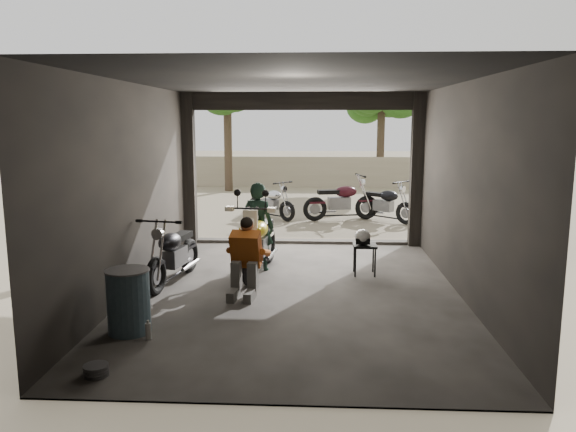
# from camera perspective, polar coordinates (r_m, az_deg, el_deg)

# --- Properties ---
(ground) EXTENTS (80.00, 80.00, 0.00)m
(ground) POSITION_cam_1_polar(r_m,az_deg,el_deg) (8.76, 0.73, -7.80)
(ground) COLOR #7A6D56
(ground) RESTS_ON ground
(garage) EXTENTS (7.00, 7.13, 3.20)m
(garage) POSITION_cam_1_polar(r_m,az_deg,el_deg) (9.01, 0.89, 1.03)
(garage) COLOR #2D2B28
(garage) RESTS_ON ground
(boundary_wall) EXTENTS (18.00, 0.30, 1.20)m
(boundary_wall) POSITION_cam_1_polar(r_m,az_deg,el_deg) (22.44, 2.17, 4.53)
(boundary_wall) COLOR gray
(boundary_wall) RESTS_ON ground
(tree_left) EXTENTS (2.20, 2.20, 5.60)m
(tree_left) POSITION_cam_1_polar(r_m,az_deg,el_deg) (21.15, -6.22, 13.34)
(tree_left) COLOR #382B1E
(tree_left) RESTS_ON ground
(tree_right) EXTENTS (2.20, 2.20, 5.00)m
(tree_right) POSITION_cam_1_polar(r_m,az_deg,el_deg) (22.50, 9.52, 11.96)
(tree_right) COLOR #382B1E
(tree_right) RESTS_ON ground
(main_bike) EXTENTS (1.02, 1.99, 1.27)m
(main_bike) POSITION_cam_1_polar(r_m,az_deg,el_deg) (9.69, -2.93, -2.21)
(main_bike) COLOR beige
(main_bike) RESTS_ON ground
(left_bike) EXTENTS (0.95, 1.77, 1.14)m
(left_bike) POSITION_cam_1_polar(r_m,az_deg,el_deg) (9.31, -11.58, -3.33)
(left_bike) COLOR black
(left_bike) RESTS_ON ground
(outside_bike_a) EXTENTS (1.56, 1.49, 1.03)m
(outside_bike_a) POSITION_cam_1_polar(r_m,az_deg,el_deg) (15.11, -1.74, 1.66)
(outside_bike_a) COLOR black
(outside_bike_a) RESTS_ON ground
(outside_bike_b) EXTENTS (1.92, 1.15, 1.21)m
(outside_bike_b) POSITION_cam_1_polar(r_m,az_deg,el_deg) (14.92, 5.43, 1.87)
(outside_bike_b) COLOR #3B0E17
(outside_bike_b) RESTS_ON ground
(outside_bike_c) EXTENTS (1.66, 1.57, 1.10)m
(outside_bike_c) POSITION_cam_1_polar(r_m,az_deg,el_deg) (14.90, 9.82, 1.53)
(outside_bike_c) COLOR black
(outside_bike_c) RESTS_ON ground
(rider) EXTENTS (0.65, 0.52, 1.58)m
(rider) POSITION_cam_1_polar(r_m,az_deg,el_deg) (9.87, -3.07, -1.09)
(rider) COLOR black
(rider) RESTS_ON ground
(mechanic) EXTENTS (0.67, 0.86, 1.16)m
(mechanic) POSITION_cam_1_polar(r_m,az_deg,el_deg) (8.43, -4.46, -4.45)
(mechanic) COLOR #B35517
(mechanic) RESTS_ON ground
(stool) EXTENTS (0.40, 0.40, 0.55)m
(stool) POSITION_cam_1_polar(r_m,az_deg,el_deg) (9.67, 7.80, -3.30)
(stool) COLOR black
(stool) RESTS_ON ground
(helmet) EXTENTS (0.37, 0.37, 0.26)m
(helmet) POSITION_cam_1_polar(r_m,az_deg,el_deg) (9.64, 7.58, -2.09)
(helmet) COLOR silver
(helmet) RESTS_ON stool
(oil_drum) EXTENTS (0.67, 0.67, 0.82)m
(oil_drum) POSITION_cam_1_polar(r_m,az_deg,el_deg) (7.31, -15.89, -8.43)
(oil_drum) COLOR #374F5C
(oil_drum) RESTS_ON ground
(sign_post) EXTENTS (0.74, 0.08, 2.21)m
(sign_post) POSITION_cam_1_polar(r_m,az_deg,el_deg) (11.69, 16.20, 3.61)
(sign_post) COLOR black
(sign_post) RESTS_ON ground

